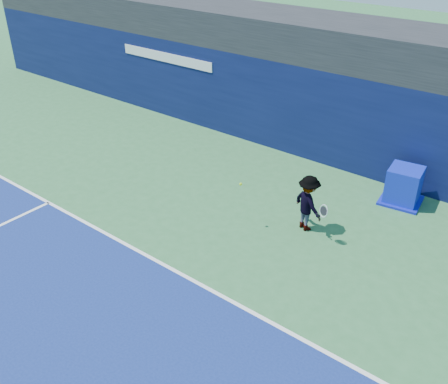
% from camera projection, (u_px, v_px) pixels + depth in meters
% --- Properties ---
extents(ground, '(80.00, 80.00, 0.00)m').
position_uv_depth(ground, '(69.00, 353.00, 9.35)').
color(ground, '#306B3B').
rests_on(ground, ground).
extents(baseline, '(24.00, 0.10, 0.01)m').
position_uv_depth(baseline, '(178.00, 273.00, 11.39)').
color(baseline, white).
rests_on(baseline, ground).
extents(stadium_band, '(36.00, 3.00, 1.20)m').
position_uv_depth(stadium_band, '(361.00, 44.00, 15.39)').
color(stadium_band, black).
rests_on(stadium_band, back_wall_assembly).
extents(back_wall_assembly, '(36.00, 1.03, 3.00)m').
position_uv_depth(back_wall_assembly, '(338.00, 117.00, 15.75)').
color(back_wall_assembly, '#0A113B').
rests_on(back_wall_assembly, ground).
extents(equipment_cart, '(1.22, 1.22, 1.04)m').
position_uv_depth(equipment_cart, '(403.00, 187.00, 13.93)').
color(equipment_cart, '#0C1CB4').
rests_on(equipment_cart, ground).
extents(tennis_player, '(1.29, 0.91, 1.51)m').
position_uv_depth(tennis_player, '(308.00, 203.00, 12.61)').
color(tennis_player, white).
rests_on(tennis_player, ground).
extents(tennis_ball, '(0.07, 0.07, 0.07)m').
position_uv_depth(tennis_ball, '(241.00, 184.00, 12.48)').
color(tennis_ball, '#A6D117').
rests_on(tennis_ball, ground).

